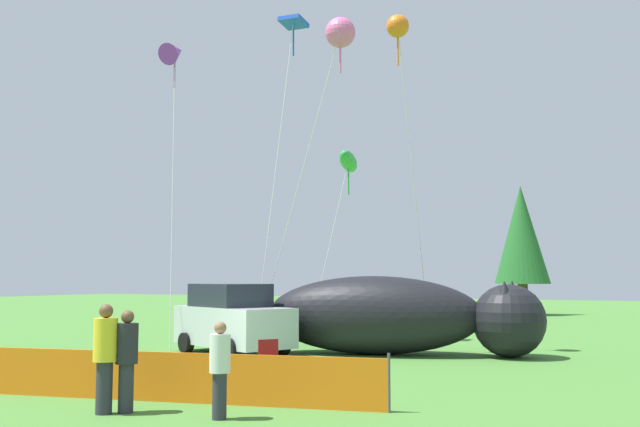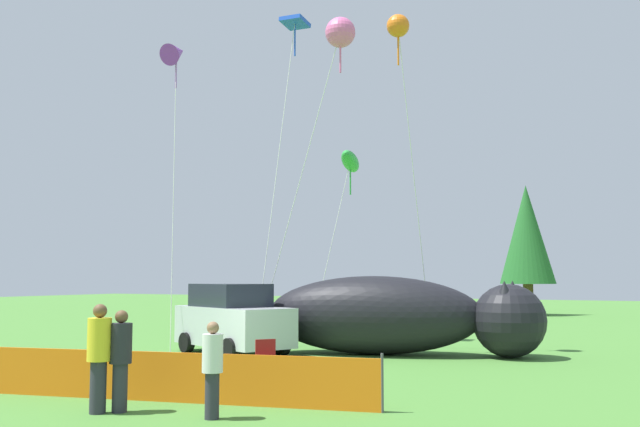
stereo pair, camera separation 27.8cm
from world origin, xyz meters
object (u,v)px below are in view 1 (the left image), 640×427
Objects in this scene: spectator_in_white_shirt at (127,357)px; kite_blue_box at (293,30)px; spectator_in_grey_shirt at (220,366)px; parked_car at (233,320)px; kite_pink_octopus at (340,34)px; kite_green_fish at (348,162)px; kite_purple_delta at (175,54)px; inflatable_cat at (397,318)px; spectator_in_black_shirt at (105,354)px; folding_chair at (270,356)px; kite_orange_flower at (398,29)px.

spectator_in_white_shirt is 17.39m from kite_blue_box.
kite_blue_box is (-5.78, 12.91, 10.72)m from spectator_in_grey_shirt.
parked_car reaches higher than spectator_in_white_shirt.
kite_pink_octopus is (-2.42, 9.92, 9.11)m from spectator_in_grey_shirt.
kite_pink_octopus reaches higher than kite_green_fish.
kite_purple_delta is at bearing -177.94° from parked_car.
kite_purple_delta is (-6.46, -0.06, 0.27)m from kite_pink_octopus.
kite_purple_delta is at bearing -135.38° from kite_blue_box.
kite_pink_octopus is at bearing -176.97° from inflatable_cat.
kite_purple_delta reaches higher than kite_green_fish.
kite_green_fish is (-3.69, 4.63, 5.69)m from inflatable_cat.
kite_pink_octopus is (2.96, 1.46, 8.95)m from parked_car.
spectator_in_black_shirt is (-1.25, -10.92, -0.07)m from inflatable_cat.
inflatable_cat is at bearing -26.52° from kite_blue_box.
spectator_in_black_shirt is 16.76m from kite_green_fish.
kite_orange_flower is (0.69, 6.80, 9.81)m from folding_chair.
kite_green_fish is (0.92, 6.58, 5.74)m from parked_car.
parked_car is at bearing 110.51° from spectator_in_black_shirt.
kite_green_fish is at bearing 49.61° from kite_purple_delta.
parked_car is at bearing 171.65° from folding_chair.
spectator_in_grey_shirt is 17.75m from kite_blue_box.
kite_blue_box is at bearing 139.74° from inflatable_cat.
parked_car is 9.96m from kite_purple_delta.
kite_purple_delta is at bearing 132.00° from spectator_in_grey_shirt.
kite_pink_octopus reaches higher than folding_chair.
kite_green_fish is at bearing 100.00° from spectator_in_white_shirt.
inflatable_cat is at bearing 94.28° from spectator_in_grey_shirt.
kite_blue_box is (-5.00, 2.50, 10.50)m from inflatable_cat.
parked_car is at bearing -97.92° from kite_green_fish.
spectator_in_white_shirt is 1.79m from spectator_in_grey_shirt.
kite_purple_delta reaches higher than inflatable_cat.
spectator_in_white_shirt is at bearing 44.68° from spectator_in_black_shirt.
kite_green_fish is 0.69× the size of kite_pink_octopus.
kite_purple_delta is (-3.10, -3.05, -1.34)m from kite_blue_box.
inflatable_cat is at bearing -77.35° from kite_orange_flower.
spectator_in_grey_shirt is (2.03, 0.50, -0.15)m from spectator_in_black_shirt.
folding_chair is 0.08× the size of kite_purple_delta.
kite_orange_flower reaches higher than inflatable_cat.
inflatable_cat is 10.71m from spectator_in_white_shirt.
kite_orange_flower reaches higher than spectator_in_black_shirt.
spectator_in_white_shirt is (-0.99, -10.67, -0.13)m from inflatable_cat.
kite_green_fish is at bearing 58.31° from kite_blue_box.
kite_blue_box reaches higher than kite_pink_octopus.
kite_pink_octopus reaches higher than spectator_in_grey_shirt.
folding_chair is 0.07× the size of kite_blue_box.
kite_purple_delta is (-8.10, -0.56, 9.16)m from inflatable_cat.
folding_chair is 4.97m from spectator_in_black_shirt.
kite_orange_flower reaches higher than kite_green_fish.
spectator_in_white_shirt is 0.15× the size of kite_blue_box.
kite_orange_flower is 5.27m from kite_blue_box.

